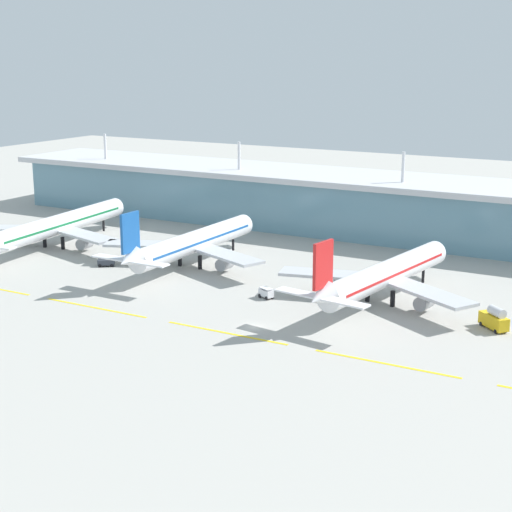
{
  "coord_description": "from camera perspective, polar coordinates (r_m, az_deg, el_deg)",
  "views": [
    {
      "loc": [
        77.35,
        -136.62,
        54.52
      ],
      "look_at": [
        -15.46,
        28.7,
        7.0
      ],
      "focal_mm": 56.35,
      "sensor_mm": 36.0,
      "label": 1
    }
  ],
  "objects": [
    {
      "name": "fuel_truck",
      "position": [
        171.3,
        16.57,
        -4.3
      ],
      "size": [
        7.1,
        6.74,
        4.95
      ],
      "color": "gold",
      "rests_on": "ground"
    },
    {
      "name": "taxiway_stripe_mid_west",
      "position": [
        182.11,
        -11.32,
        -3.63
      ],
      "size": [
        28.0,
        0.7,
        0.04
      ],
      "primitive_type": "cube",
      "color": "yellow",
      "rests_on": "ground"
    },
    {
      "name": "airliner_far_middle",
      "position": [
        183.03,
        9.07,
        -1.34
      ],
      "size": [
        48.32,
        60.7,
        18.9
      ],
      "color": "white",
      "rests_on": "ground"
    },
    {
      "name": "ground_plane",
      "position": [
        166.19,
        -0.2,
        -5.08
      ],
      "size": [
        600.0,
        600.0,
        0.0
      ],
      "primitive_type": "plane",
      "color": "#A8A59E"
    },
    {
      "name": "taxiway_stripe_centre",
      "position": [
        162.92,
        -2.13,
        -5.48
      ],
      "size": [
        28.0,
        0.7,
        0.04
      ],
      "primitive_type": "cube",
      "color": "yellow",
      "rests_on": "ground"
    },
    {
      "name": "baggage_cart",
      "position": [
        185.22,
        0.72,
        -2.64
      ],
      "size": [
        4.02,
        3.15,
        2.48
      ],
      "color": "silver",
      "rests_on": "ground"
    },
    {
      "name": "airliner_near_middle",
      "position": [
        212.46,
        -4.52,
        0.95
      ],
      "size": [
        48.8,
        61.25,
        18.9
      ],
      "color": "white",
      "rests_on": "ground"
    },
    {
      "name": "terminal_building",
      "position": [
        248.5,
        10.69,
        3.33
      ],
      "size": [
        288.0,
        34.0,
        27.09
      ],
      "color": "#6693A8",
      "rests_on": "ground"
    },
    {
      "name": "pushback_tug",
      "position": [
        216.94,
        -10.6,
        -0.43
      ],
      "size": [
        4.99,
        4.45,
        1.85
      ],
      "color": "#333842",
      "rests_on": "ground"
    },
    {
      "name": "taxiway_stripe_mid_east",
      "position": [
        149.11,
        9.2,
        -7.56
      ],
      "size": [
        28.0,
        0.7,
        0.04
      ],
      "primitive_type": "cube",
      "color": "yellow",
      "rests_on": "ground"
    },
    {
      "name": "airliner_nearest",
      "position": [
        240.47,
        -14.02,
        2.12
      ],
      "size": [
        48.53,
        70.85,
        18.9
      ],
      "color": "silver",
      "rests_on": "ground"
    }
  ]
}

